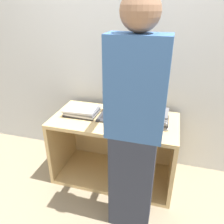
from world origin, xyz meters
The scene contains 8 objects.
ground_plane centered at (0.00, 0.00, 0.00)m, with size 12.00×12.00×0.00m, color gray.
wall_back centered at (0.00, 0.73, 1.20)m, with size 8.00×0.05×2.40m.
cart centered at (0.00, 0.38, 0.36)m, with size 1.25×0.63×0.71m.
laptop_open centered at (0.00, 0.36, 0.76)m, with size 0.32×0.31×0.23m.
laptop_stack_left centered at (-0.35, 0.31, 0.75)m, with size 0.34×0.25×0.08m.
laptop_stack_right centered at (0.35, 0.31, 0.78)m, with size 0.35×0.25×0.13m.
person centered at (0.28, -0.19, 0.93)m, with size 0.40×0.54×1.82m.
inventory_tag centered at (0.35, 0.26, 0.85)m, with size 0.06×0.02×0.01m.
Camera 1 is at (0.50, -1.53, 1.73)m, focal length 35.00 mm.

